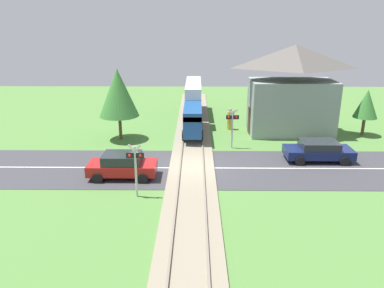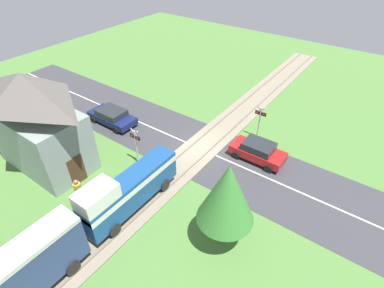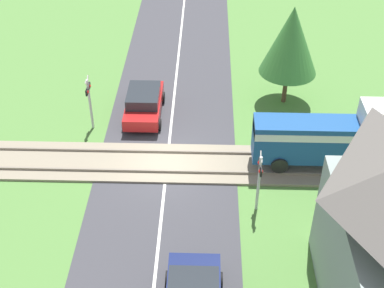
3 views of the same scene
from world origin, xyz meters
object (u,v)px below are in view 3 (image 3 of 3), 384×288
car_near_crossing (144,103)px  pedestrian_by_station (377,201)px  crossing_signal_west_approach (89,96)px  crossing_signal_east_approach (259,175)px

car_near_crossing → pedestrian_by_station: size_ratio=2.19×
car_near_crossing → crossing_signal_west_approach: size_ratio=1.36×
crossing_signal_west_approach → crossing_signal_east_approach: bearing=54.4°
car_near_crossing → crossing_signal_east_approach: bearing=38.2°
pedestrian_by_station → crossing_signal_east_approach: bearing=-93.2°
crossing_signal_west_approach → car_near_crossing: bearing=115.6°
crossing_signal_west_approach → pedestrian_by_station: 14.02m
crossing_signal_east_approach → pedestrian_by_station: (0.27, 4.82, -1.04)m
car_near_crossing → pedestrian_by_station: (7.09, 10.19, 0.05)m
car_near_crossing → crossing_signal_east_approach: 8.75m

